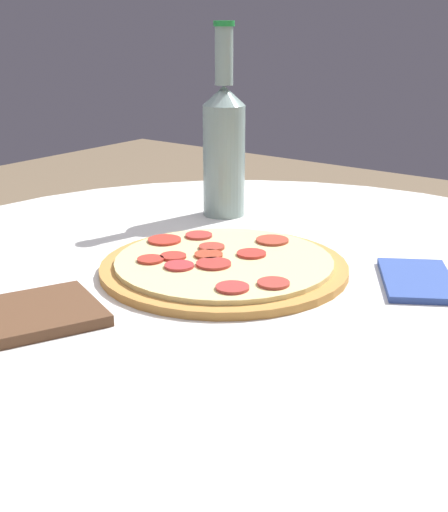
# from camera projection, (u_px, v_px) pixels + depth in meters

# --- Properties ---
(table) EXTENTS (1.05, 1.05, 0.76)m
(table) POSITION_uv_depth(u_px,v_px,m) (251.00, 402.00, 0.92)
(table) COLOR silver
(table) RESTS_ON ground_plane
(pizza) EXTENTS (0.30, 0.30, 0.02)m
(pizza) POSITION_uv_depth(u_px,v_px,m) (224.00, 265.00, 0.87)
(pizza) COLOR #B77F3D
(pizza) RESTS_ON table
(beer_bottle) EXTENTS (0.06, 0.06, 0.29)m
(beer_bottle) POSITION_uv_depth(u_px,v_px,m) (224.00, 144.00, 1.09)
(beer_bottle) COLOR gray
(beer_bottle) RESTS_ON table
(pizza_paddle) EXTENTS (0.23, 0.15, 0.02)m
(pizza_paddle) POSITION_uv_depth(u_px,v_px,m) (17.00, 317.00, 0.73)
(pizza_paddle) COLOR brown
(pizza_paddle) RESTS_ON table
(napkin) EXTENTS (0.15, 0.14, 0.01)m
(napkin) POSITION_uv_depth(u_px,v_px,m) (417.00, 280.00, 0.83)
(napkin) COLOR #334C99
(napkin) RESTS_ON table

